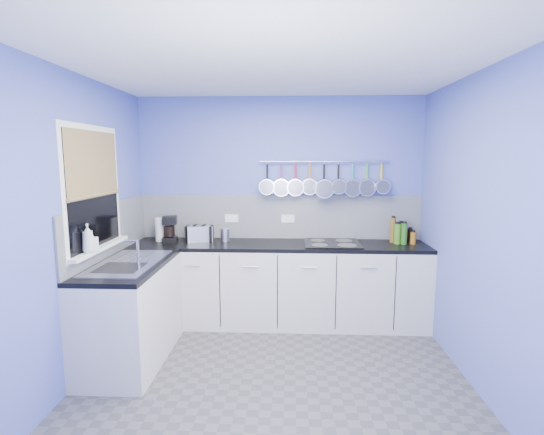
# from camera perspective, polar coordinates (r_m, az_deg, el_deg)

# --- Properties ---
(floor) EXTENTS (3.20, 3.00, 0.02)m
(floor) POSITION_cam_1_polar(r_m,az_deg,el_deg) (3.63, 0.27, -21.91)
(floor) COLOR #47474C
(floor) RESTS_ON ground
(ceiling) EXTENTS (3.20, 3.00, 0.02)m
(ceiling) POSITION_cam_1_polar(r_m,az_deg,el_deg) (3.21, 0.30, 20.73)
(ceiling) COLOR white
(ceiling) RESTS_ON ground
(wall_back) EXTENTS (3.20, 0.02, 2.50)m
(wall_back) POSITION_cam_1_polar(r_m,az_deg,el_deg) (4.68, 1.04, 1.35)
(wall_back) COLOR #4E5CB8
(wall_back) RESTS_ON ground
(wall_front) EXTENTS (3.20, 0.02, 2.50)m
(wall_front) POSITION_cam_1_polar(r_m,az_deg,el_deg) (1.73, -1.81, -10.97)
(wall_front) COLOR #4E5CB8
(wall_front) RESTS_ON ground
(wall_left) EXTENTS (0.02, 3.00, 2.50)m
(wall_left) POSITION_cam_1_polar(r_m,az_deg,el_deg) (3.63, -26.03, -1.56)
(wall_left) COLOR #4E5CB8
(wall_left) RESTS_ON ground
(wall_right) EXTENTS (0.02, 3.00, 2.50)m
(wall_right) POSITION_cam_1_polar(r_m,az_deg,el_deg) (3.52, 27.53, -1.96)
(wall_right) COLOR #4E5CB8
(wall_right) RESTS_ON ground
(backsplash_back) EXTENTS (3.20, 0.02, 0.50)m
(backsplash_back) POSITION_cam_1_polar(r_m,az_deg,el_deg) (4.67, 1.03, 0.10)
(backsplash_back) COLOR #A2A3A7
(backsplash_back) RESTS_ON wall_back
(backsplash_left) EXTENTS (0.02, 1.80, 0.50)m
(backsplash_left) POSITION_cam_1_polar(r_m,az_deg,el_deg) (4.17, -21.75, -1.52)
(backsplash_left) COLOR #A2A3A7
(backsplash_left) RESTS_ON wall_left
(cabinet_run_back) EXTENTS (3.20, 0.60, 0.86)m
(cabinet_run_back) POSITION_cam_1_polar(r_m,az_deg,el_deg) (4.56, 0.90, -9.43)
(cabinet_run_back) COLOR silver
(cabinet_run_back) RESTS_ON ground
(worktop_back) EXTENTS (3.20, 0.60, 0.04)m
(worktop_back) POSITION_cam_1_polar(r_m,az_deg,el_deg) (4.44, 0.91, -3.89)
(worktop_back) COLOR black
(worktop_back) RESTS_ON cabinet_run_back
(cabinet_run_left) EXTENTS (0.60, 1.20, 0.86)m
(cabinet_run_left) POSITION_cam_1_polar(r_m,az_deg,el_deg) (3.97, -19.11, -12.63)
(cabinet_run_left) COLOR silver
(cabinet_run_left) RESTS_ON ground
(worktop_left) EXTENTS (0.60, 1.20, 0.04)m
(worktop_left) POSITION_cam_1_polar(r_m,az_deg,el_deg) (3.84, -19.43, -6.33)
(worktop_left) COLOR black
(worktop_left) RESTS_ON cabinet_run_left
(window_frame) EXTENTS (0.01, 1.00, 1.10)m
(window_frame) POSITION_cam_1_polar(r_m,az_deg,el_deg) (3.84, -23.73, 3.60)
(window_frame) COLOR white
(window_frame) RESTS_ON wall_left
(window_glass) EXTENTS (0.01, 0.90, 1.00)m
(window_glass) POSITION_cam_1_polar(r_m,az_deg,el_deg) (3.84, -23.66, 3.60)
(window_glass) COLOR black
(window_glass) RESTS_ON wall_left
(bamboo_blind) EXTENTS (0.01, 0.90, 0.55)m
(bamboo_blind) POSITION_cam_1_polar(r_m,az_deg,el_deg) (3.83, -23.75, 6.96)
(bamboo_blind) COLOR olive
(bamboo_blind) RESTS_ON wall_left
(window_sill) EXTENTS (0.10, 0.98, 0.03)m
(window_sill) POSITION_cam_1_polar(r_m,az_deg,el_deg) (3.90, -22.96, -3.94)
(window_sill) COLOR white
(window_sill) RESTS_ON wall_left
(sink_unit) EXTENTS (0.50, 0.95, 0.01)m
(sink_unit) POSITION_cam_1_polar(r_m,az_deg,el_deg) (3.83, -19.45, -5.98)
(sink_unit) COLOR silver
(sink_unit) RESTS_ON worktop_left
(mixer_tap) EXTENTS (0.12, 0.08, 0.26)m
(mixer_tap) POSITION_cam_1_polar(r_m,az_deg,el_deg) (3.58, -18.24, -4.84)
(mixer_tap) COLOR silver
(mixer_tap) RESTS_ON worktop_left
(socket_left) EXTENTS (0.15, 0.01, 0.09)m
(socket_left) POSITION_cam_1_polar(r_m,az_deg,el_deg) (4.71, -5.68, -0.12)
(socket_left) COLOR white
(socket_left) RESTS_ON backsplash_back
(socket_right) EXTENTS (0.15, 0.01, 0.09)m
(socket_right) POSITION_cam_1_polar(r_m,az_deg,el_deg) (4.66, 2.25, -0.18)
(socket_right) COLOR white
(socket_right) RESTS_ON backsplash_back
(pot_rail) EXTENTS (1.45, 0.02, 0.02)m
(pot_rail) POSITION_cam_1_polar(r_m,az_deg,el_deg) (4.60, 7.33, 7.78)
(pot_rail) COLOR silver
(pot_rail) RESTS_ON wall_back
(soap_bottle_a) EXTENTS (0.12, 0.12, 0.24)m
(soap_bottle_a) POSITION_cam_1_polar(r_m,az_deg,el_deg) (3.66, -24.40, -2.66)
(soap_bottle_a) COLOR white
(soap_bottle_a) RESTS_ON window_sill
(soap_bottle_b) EXTENTS (0.09, 0.10, 0.17)m
(soap_bottle_b) POSITION_cam_1_polar(r_m,az_deg,el_deg) (3.72, -23.97, -3.01)
(soap_bottle_b) COLOR white
(soap_bottle_b) RESTS_ON window_sill
(paper_towel) EXTENTS (0.12, 0.12, 0.26)m
(paper_towel) POSITION_cam_1_polar(r_m,az_deg,el_deg) (4.70, -15.35, -1.64)
(paper_towel) COLOR white
(paper_towel) RESTS_ON worktop_back
(coffee_maker) EXTENTS (0.19, 0.20, 0.28)m
(coffee_maker) POSITION_cam_1_polar(r_m,az_deg,el_deg) (4.64, -14.16, -1.59)
(coffee_maker) COLOR black
(coffee_maker) RESTS_ON worktop_back
(toaster) EXTENTS (0.31, 0.24, 0.18)m
(toaster) POSITION_cam_1_polar(r_m,az_deg,el_deg) (4.60, -10.12, -2.22)
(toaster) COLOR silver
(toaster) RESTS_ON worktop_back
(canister) EXTENTS (0.11, 0.11, 0.14)m
(canister) POSITION_cam_1_polar(r_m,az_deg,el_deg) (4.56, -6.58, -2.44)
(canister) COLOR silver
(canister) RESTS_ON worktop_back
(hob) EXTENTS (0.60, 0.52, 0.01)m
(hob) POSITION_cam_1_polar(r_m,az_deg,el_deg) (4.46, 8.41, -3.59)
(hob) COLOR black
(hob) RESTS_ON worktop_back
(pan_0) EXTENTS (0.18, 0.13, 0.37)m
(pan_0) POSITION_cam_1_polar(r_m,az_deg,el_deg) (4.59, -0.67, 5.55)
(pan_0) COLOR silver
(pan_0) RESTS_ON pot_rail
(pan_1) EXTENTS (0.20, 0.07, 0.39)m
(pan_1) POSITION_cam_1_polar(r_m,az_deg,el_deg) (4.58, 1.32, 5.41)
(pan_1) COLOR silver
(pan_1) RESTS_ON pot_rail
(pan_2) EXTENTS (0.19, 0.08, 0.38)m
(pan_2) POSITION_cam_1_polar(r_m,az_deg,el_deg) (4.58, 3.32, 5.43)
(pan_2) COLOR silver
(pan_2) RESTS_ON pot_rail
(pan_3) EXTENTS (0.18, 0.06, 0.37)m
(pan_3) POSITION_cam_1_polar(r_m,az_deg,el_deg) (4.59, 5.31, 5.49)
(pan_3) COLOR silver
(pan_3) RESTS_ON pot_rail
(pan_4) EXTENTS (0.21, 0.13, 0.40)m
(pan_4) POSITION_cam_1_polar(r_m,az_deg,el_deg) (4.60, 7.29, 5.26)
(pan_4) COLOR silver
(pan_4) RESTS_ON pot_rail
(pan_5) EXTENTS (0.17, 0.13, 0.36)m
(pan_5) POSITION_cam_1_polar(r_m,az_deg,el_deg) (4.61, 9.27, 5.51)
(pan_5) COLOR silver
(pan_5) RESTS_ON pot_rail
(pan_6) EXTENTS (0.20, 0.07, 0.39)m
(pan_6) POSITION_cam_1_polar(r_m,az_deg,el_deg) (4.63, 11.23, 5.27)
(pan_6) COLOR silver
(pan_6) RESTS_ON pot_rail
(pan_7) EXTENTS (0.19, 0.08, 0.38)m
(pan_7) POSITION_cam_1_polar(r_m,az_deg,el_deg) (4.66, 13.16, 5.27)
(pan_7) COLOR silver
(pan_7) RESTS_ON pot_rail
(pan_8) EXTENTS (0.16, 0.13, 0.35)m
(pan_8) POSITION_cam_1_polar(r_m,az_deg,el_deg) (4.69, 15.09, 5.42)
(pan_8) COLOR silver
(pan_8) RESTS_ON pot_rail
(condiment_0) EXTENTS (0.06, 0.06, 0.15)m
(condiment_0) POSITION_cam_1_polar(r_m,az_deg,el_deg) (4.71, 18.75, -2.43)
(condiment_0) COLOR black
(condiment_0) RESTS_ON worktop_back
(condiment_1) EXTENTS (0.05, 0.05, 0.22)m
(condiment_1) POSITION_cam_1_polar(r_m,az_deg,el_deg) (4.70, 17.56, -2.00)
(condiment_1) COLOR #4C190C
(condiment_1) RESTS_ON worktop_back
(condiment_2) EXTENTS (0.06, 0.06, 0.27)m
(condiment_2) POSITION_cam_1_polar(r_m,az_deg,el_deg) (4.65, 16.57, -1.70)
(condiment_2) COLOR brown
(condiment_2) RESTS_ON worktop_back
(condiment_3) EXTENTS (0.06, 0.06, 0.13)m
(condiment_3) POSITION_cam_1_polar(r_m,az_deg,el_deg) (4.64, 19.15, -2.74)
(condiment_3) COLOR #8C5914
(condiment_3) RESTS_ON worktop_back
(condiment_4) EXTENTS (0.07, 0.07, 0.23)m
(condiment_4) POSITION_cam_1_polar(r_m,az_deg,el_deg) (4.59, 18.03, -2.18)
(condiment_4) COLOR #265919
(condiment_4) RESTS_ON worktop_back
(condiment_5) EXTENTS (0.07, 0.07, 0.22)m
(condiment_5) POSITION_cam_1_polar(r_m,az_deg,el_deg) (4.60, 17.18, -2.19)
(condiment_5) COLOR #3F721E
(condiment_5) RESTS_ON worktop_back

